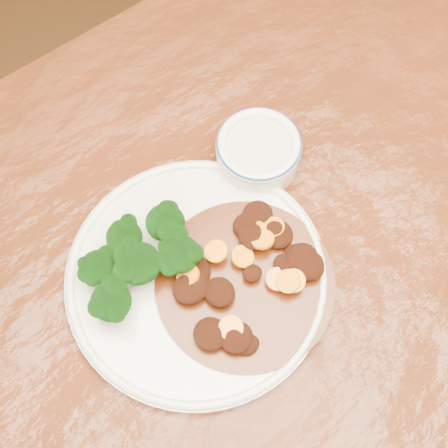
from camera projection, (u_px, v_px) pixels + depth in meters
ground at (259, 380)px, 1.42m from camera, size 4.00×4.00×0.00m
dining_table at (286, 289)px, 0.81m from camera, size 1.53×0.96×0.75m
dinner_plate at (197, 277)px, 0.72m from camera, size 0.31×0.31×0.02m
broccoli_florets at (139, 258)px, 0.70m from camera, size 0.14×0.10×0.05m
mince_stew at (247, 275)px, 0.71m from camera, size 0.21×0.21×0.03m
dip_bowl at (258, 151)px, 0.77m from camera, size 0.11×0.11×0.05m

